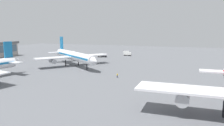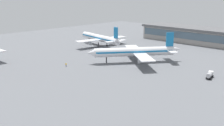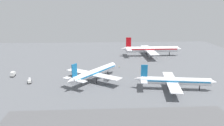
{
  "view_description": "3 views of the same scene",
  "coord_description": "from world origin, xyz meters",
  "px_view_note": "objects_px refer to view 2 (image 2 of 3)",
  "views": [
    {
      "loc": [
        103.43,
        51.53,
        18.59
      ],
      "look_at": [
        16.41,
        19.02,
        4.46
      ],
      "focal_mm": 35.34,
      "sensor_mm": 36.0,
      "label": 1
    },
    {
      "loc": [
        -83.41,
        101.44,
        35.05
      ],
      "look_at": [
        6.55,
        10.23,
        2.26
      ],
      "focal_mm": 45.77,
      "sensor_mm": 36.0,
      "label": 2
    },
    {
      "loc": [
        8.79,
        -140.01,
        45.56
      ],
      "look_at": [
        17.73,
        13.59,
        6.36
      ],
      "focal_mm": 36.7,
      "sensor_mm": 36.0,
      "label": 3
    }
  ],
  "objects_px": {
    "fuel_truck": "(210,75)",
    "airplane_at_gate": "(135,52)",
    "airplane_distant": "(100,38)",
    "ground_crew_worker": "(66,65)"
  },
  "relations": [
    {
      "from": "fuel_truck",
      "to": "airplane_at_gate",
      "type": "bearing_deg",
      "value": 75.31
    },
    {
      "from": "airplane_at_gate",
      "to": "airplane_distant",
      "type": "distance_m",
      "value": 47.38
    },
    {
      "from": "airplane_distant",
      "to": "fuel_truck",
      "type": "height_order",
      "value": "airplane_distant"
    },
    {
      "from": "airplane_at_gate",
      "to": "airplane_distant",
      "type": "height_order",
      "value": "airplane_at_gate"
    },
    {
      "from": "airplane_at_gate",
      "to": "fuel_truck",
      "type": "bearing_deg",
      "value": 128.18
    },
    {
      "from": "airplane_at_gate",
      "to": "fuel_truck",
      "type": "height_order",
      "value": "airplane_at_gate"
    },
    {
      "from": "airplane_distant",
      "to": "ground_crew_worker",
      "type": "bearing_deg",
      "value": 128.37
    },
    {
      "from": "ground_crew_worker",
      "to": "airplane_at_gate",
      "type": "bearing_deg",
      "value": -84.04
    },
    {
      "from": "airplane_at_gate",
      "to": "ground_crew_worker",
      "type": "relative_size",
      "value": 24.4
    },
    {
      "from": "airplane_at_gate",
      "to": "fuel_truck",
      "type": "xyz_separation_m",
      "value": [
        -39.04,
        -1.01,
        -3.92
      ]
    }
  ]
}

